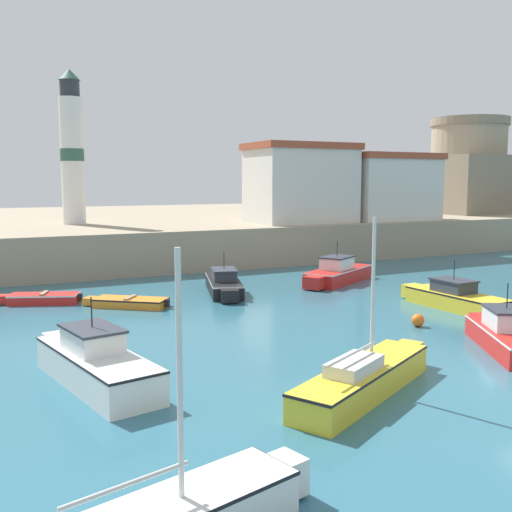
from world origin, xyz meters
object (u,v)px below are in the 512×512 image
at_px(motorboat_black_1, 224,284).
at_px(motorboat_red_9, 337,273).
at_px(sailboat_yellow_0, 365,377).
at_px(motorboat_white_4, 94,362).
at_px(dinghy_orange_3, 128,302).
at_px(harbor_shed_far_end, 388,187).
at_px(lighthouse, 72,150).
at_px(mooring_buoy, 418,320).
at_px(harbor_shed_mid_row, 301,183).
at_px(dinghy_red_2, 42,298).
at_px(motorboat_red_8, 506,335).
at_px(motorboat_yellow_5, 454,297).
at_px(fortress, 467,177).

xyz_separation_m(motorboat_black_1, motorboat_red_9, (7.26, 0.05, 0.08)).
relative_size(sailboat_yellow_0, motorboat_white_4, 1.00).
relative_size(dinghy_orange_3, harbor_shed_far_end, 0.49).
relative_size(motorboat_white_4, harbor_shed_far_end, 0.83).
bearing_deg(lighthouse, mooring_buoy, -71.52).
height_order(dinghy_orange_3, lighthouse, lighthouse).
bearing_deg(harbor_shed_mid_row, dinghy_red_2, -154.57).
distance_m(motorboat_red_8, harbor_shed_mid_row, 26.67).
distance_m(sailboat_yellow_0, motorboat_yellow_5, 13.02).
height_order(motorboat_yellow_5, motorboat_red_8, motorboat_red_8).
height_order(motorboat_black_1, harbor_shed_mid_row, harbor_shed_mid_row).
height_order(harbor_shed_mid_row, harbor_shed_far_end, harbor_shed_mid_row).
relative_size(motorboat_black_1, motorboat_red_9, 0.98).
relative_size(dinghy_orange_3, motorboat_red_8, 0.71).
relative_size(motorboat_white_4, motorboat_red_8, 1.21).
bearing_deg(motorboat_black_1, motorboat_red_9, 0.41).
distance_m(motorboat_red_9, lighthouse, 22.13).
bearing_deg(motorboat_yellow_5, dinghy_orange_3, 152.56).
bearing_deg(motorboat_black_1, motorboat_yellow_5, -45.49).
distance_m(dinghy_orange_3, motorboat_yellow_5, 15.43).
distance_m(sailboat_yellow_0, lighthouse, 33.73).
distance_m(sailboat_yellow_0, harbor_shed_mid_row, 30.51).
height_order(motorboat_white_4, harbor_shed_far_end, harbor_shed_far_end).
bearing_deg(sailboat_yellow_0, harbor_shed_far_end, 50.72).
height_order(dinghy_red_2, motorboat_white_4, motorboat_white_4).
xyz_separation_m(dinghy_red_2, lighthouse, (4.23, 15.56, 7.91)).
height_order(motorboat_yellow_5, harbor_shed_mid_row, harbor_shed_mid_row).
bearing_deg(motorboat_red_8, sailboat_yellow_0, -168.60).
bearing_deg(mooring_buoy, sailboat_yellow_0, -140.80).
xyz_separation_m(sailboat_yellow_0, fortress, (37.57, 33.49, 5.84)).
distance_m(dinghy_orange_3, motorboat_white_4, 10.97).
distance_m(sailboat_yellow_0, dinghy_red_2, 18.44).
relative_size(sailboat_yellow_0, harbor_shed_far_end, 0.83).
bearing_deg(fortress, motorboat_black_1, -153.31).
height_order(fortress, harbor_shed_far_end, fortress).
bearing_deg(fortress, harbor_shed_far_end, -156.02).
height_order(motorboat_white_4, motorboat_yellow_5, motorboat_white_4).
height_order(motorboat_yellow_5, mooring_buoy, motorboat_yellow_5).
xyz_separation_m(motorboat_black_1, motorboat_red_8, (4.75, -14.38, 0.05)).
bearing_deg(sailboat_yellow_0, motorboat_yellow_5, 35.13).
xyz_separation_m(sailboat_yellow_0, motorboat_white_4, (-6.65, 4.25, 0.15)).
distance_m(dinghy_orange_3, lighthouse, 19.82).
relative_size(motorboat_black_1, harbor_shed_far_end, 0.75).
height_order(motorboat_black_1, motorboat_white_4, motorboat_white_4).
bearing_deg(dinghy_red_2, harbor_shed_far_end, 18.02).
xyz_separation_m(motorboat_white_4, harbor_shed_far_end, (28.23, 22.13, 4.84)).
height_order(dinghy_orange_3, motorboat_red_9, motorboat_red_9).
height_order(sailboat_yellow_0, dinghy_red_2, sailboat_yellow_0).
bearing_deg(dinghy_orange_3, mooring_buoy, -43.18).
relative_size(motorboat_yellow_5, motorboat_red_9, 0.97).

